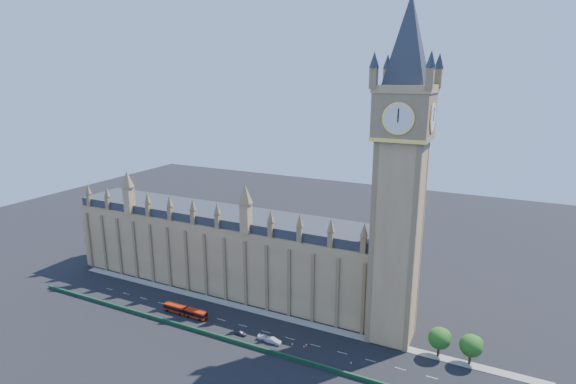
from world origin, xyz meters
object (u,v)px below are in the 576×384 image
at_px(car_silver, 273,341).
at_px(car_white, 266,338).
at_px(car_grey, 241,333).
at_px(red_bus, 185,311).

bearing_deg(car_silver, car_white, 81.22).
distance_m(car_grey, car_silver, 10.63).
bearing_deg(car_grey, car_white, -80.18).
distance_m(red_bus, car_silver, 32.66).
xyz_separation_m(red_bus, car_white, (29.99, -1.25, -0.74)).
distance_m(car_silver, car_white, 2.66).
xyz_separation_m(red_bus, car_silver, (32.62, -1.65, -0.64)).
bearing_deg(red_bus, car_white, -1.80).
distance_m(car_grey, car_white, 8.04).
bearing_deg(red_bus, car_silver, -2.31).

